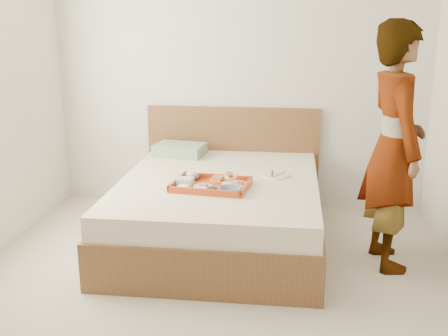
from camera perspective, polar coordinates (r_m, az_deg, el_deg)
ground at (r=3.64m, az=-1.68°, el=-13.78°), size 3.50×4.00×0.01m
wall_back at (r=5.18m, az=1.64°, el=10.22°), size 3.50×0.01×2.60m
wall_front at (r=1.33m, az=-15.55°, el=-6.36°), size 3.50×0.01×2.60m
bed at (r=4.44m, az=-0.48°, el=-4.43°), size 1.65×2.00×0.53m
headboard at (r=5.30m, az=0.91°, el=1.28°), size 1.65×0.06×0.95m
pillow at (r=5.10m, az=-4.63°, el=1.92°), size 0.49×0.37×0.11m
tray at (r=4.13m, az=-1.36°, el=-1.73°), size 0.61×0.47×0.05m
prawn_plate at (r=4.15m, az=1.12°, el=-1.70°), size 0.22×0.22×0.01m
navy_bowl_big at (r=3.96m, az=0.66°, el=-2.32°), size 0.18×0.18×0.04m
sauce_dish at (r=3.98m, az=-1.28°, el=-2.32°), size 0.09×0.09×0.03m
meat_plate at (r=4.10m, az=-2.27°, el=-1.91°), size 0.15×0.15×0.01m
bread_plate at (r=4.24m, az=-0.64°, el=-1.32°), size 0.15×0.15×0.01m
salad_bowl at (r=4.29m, az=-3.36°, el=-0.94°), size 0.14×0.14×0.04m
plastic_tub at (r=4.16m, az=-4.07°, el=-1.39°), size 0.13×0.11×0.05m
cheese_round at (r=4.05m, az=-4.32°, el=-2.05°), size 0.09×0.09×0.03m
dinner_plate at (r=4.46m, az=5.43°, el=-0.74°), size 0.29×0.29×0.01m
person at (r=4.06m, az=17.31°, el=2.08°), size 0.53×0.71×1.77m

